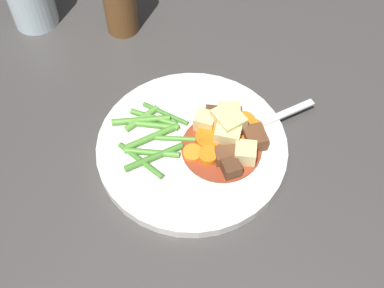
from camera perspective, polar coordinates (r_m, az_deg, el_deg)
ground_plane at (r=0.65m, az=0.00°, el=-0.78°), size 3.00×3.00×0.00m
dinner_plate at (r=0.64m, az=0.00°, el=-0.40°), size 0.25×0.25×0.02m
stew_sauce at (r=0.63m, az=3.45°, el=-0.43°), size 0.10×0.10×0.00m
carrot_slice_0 at (r=0.65m, az=6.93°, el=1.65°), size 0.04×0.04×0.01m
carrot_slice_1 at (r=0.65m, az=6.00°, el=2.45°), size 0.05×0.05×0.01m
carrot_slice_2 at (r=0.63m, az=2.00°, el=0.62°), size 0.05×0.05×0.01m
carrot_slice_3 at (r=0.62m, az=0.08°, el=-1.11°), size 0.03×0.03×0.01m
carrot_slice_4 at (r=0.63m, az=6.21°, el=-0.20°), size 0.03×0.03×0.01m
carrot_slice_5 at (r=0.62m, az=1.88°, el=-1.45°), size 0.04×0.04×0.01m
potato_chunk_0 at (r=0.65m, az=4.33°, el=3.49°), size 0.04×0.03×0.02m
potato_chunk_1 at (r=0.63m, az=4.24°, el=1.12°), size 0.03×0.03×0.03m
potato_chunk_2 at (r=0.63m, az=4.26°, el=2.42°), size 0.05×0.05×0.04m
potato_chunk_3 at (r=0.61m, az=6.13°, el=-1.43°), size 0.03×0.03×0.03m
potato_chunk_4 at (r=0.64m, az=1.52°, el=2.62°), size 0.03×0.02×0.02m
meat_chunk_0 at (r=0.61m, az=3.99°, el=-1.42°), size 0.03×0.03×0.02m
meat_chunk_1 at (r=0.63m, az=7.33°, el=0.67°), size 0.04×0.04×0.02m
meat_chunk_2 at (r=0.65m, az=2.78°, el=3.27°), size 0.03×0.03×0.02m
meat_chunk_3 at (r=0.61m, az=4.59°, el=-2.84°), size 0.03×0.03×0.02m
green_bean_0 at (r=0.62m, az=-6.02°, el=-1.92°), size 0.07×0.03×0.01m
green_bean_1 at (r=0.65m, az=-4.45°, el=2.21°), size 0.06×0.02×0.01m
green_bean_2 at (r=0.64m, az=-4.68°, el=0.85°), size 0.06×0.06×0.01m
green_bean_3 at (r=0.64m, az=-1.62°, el=0.63°), size 0.07×0.02×0.01m
green_bean_4 at (r=0.63m, az=-4.69°, el=-1.01°), size 0.07×0.02×0.01m
green_bean_5 at (r=0.66m, az=-5.97°, el=2.79°), size 0.07×0.04×0.01m
green_bean_6 at (r=0.66m, az=-4.51°, el=3.09°), size 0.07×0.01×0.01m
green_bean_7 at (r=0.62m, az=-4.46°, el=-1.53°), size 0.06×0.06×0.01m
green_bean_8 at (r=0.66m, az=-3.12°, el=3.55°), size 0.07×0.02×0.01m
green_bean_9 at (r=0.66m, az=-5.89°, el=3.00°), size 0.03×0.05×0.01m
fork at (r=0.65m, az=7.32°, el=2.03°), size 0.13×0.14×0.00m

